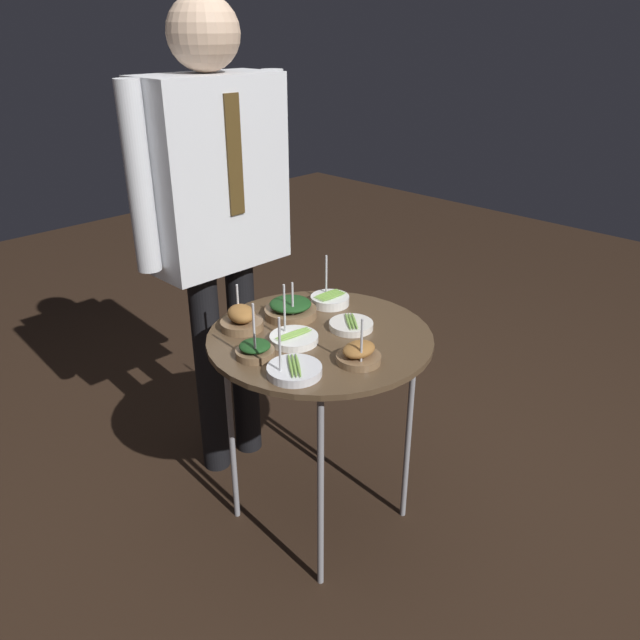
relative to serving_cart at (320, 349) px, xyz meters
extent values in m
plane|color=black|center=(0.00, 0.00, -0.67)|extent=(8.00, 8.00, 0.00)
cylinder|color=brown|center=(0.00, 0.00, 0.04)|extent=(0.70, 0.70, 0.02)
cylinder|color=gray|center=(0.21, -0.21, -0.32)|extent=(0.02, 0.02, 0.71)
cylinder|color=gray|center=(-0.21, -0.21, -0.32)|extent=(0.02, 0.02, 0.71)
cylinder|color=gray|center=(0.21, 0.21, -0.32)|extent=(0.02, 0.02, 0.71)
cylinder|color=gray|center=(-0.21, 0.21, -0.32)|extent=(0.02, 0.02, 0.71)
cylinder|color=white|center=(0.19, 0.14, 0.07)|extent=(0.13, 0.13, 0.03)
ellipsoid|color=olive|center=(0.19, 0.16, 0.09)|extent=(0.11, 0.01, 0.01)
ellipsoid|color=olive|center=(0.19, 0.15, 0.09)|extent=(0.11, 0.01, 0.01)
ellipsoid|color=olive|center=(0.19, 0.14, 0.09)|extent=(0.11, 0.01, 0.01)
ellipsoid|color=olive|center=(0.19, 0.13, 0.09)|extent=(0.11, 0.01, 0.01)
ellipsoid|color=olive|center=(0.19, 0.12, 0.09)|extent=(0.11, 0.01, 0.01)
cylinder|color=silver|center=(0.20, 0.17, 0.13)|extent=(0.01, 0.01, 0.16)
cylinder|color=brown|center=(0.03, 0.16, 0.06)|extent=(0.17, 0.17, 0.03)
ellipsoid|color=#194219|center=(0.03, 0.16, 0.10)|extent=(0.14, 0.14, 0.03)
cylinder|color=silver|center=(0.00, 0.12, 0.12)|extent=(0.01, 0.01, 0.14)
cylinder|color=white|center=(-0.09, 0.02, 0.06)|extent=(0.15, 0.15, 0.02)
ellipsoid|color=#7AA847|center=(-0.09, 0.03, 0.08)|extent=(0.13, 0.02, 0.01)
ellipsoid|color=#7AA847|center=(-0.09, 0.02, 0.08)|extent=(0.13, 0.02, 0.01)
ellipsoid|color=#7AA847|center=(-0.09, 0.01, 0.08)|extent=(0.13, 0.02, 0.01)
cylinder|color=silver|center=(-0.09, 0.06, 0.14)|extent=(0.01, 0.01, 0.17)
cylinder|color=silver|center=(0.10, -0.04, 0.06)|extent=(0.14, 0.14, 0.02)
ellipsoid|color=#7AA847|center=(0.11, -0.05, 0.08)|extent=(0.08, 0.10, 0.01)
ellipsoid|color=#7AA847|center=(0.10, -0.04, 0.08)|extent=(0.08, 0.10, 0.01)
ellipsoid|color=#7AA847|center=(0.09, -0.03, 0.08)|extent=(0.08, 0.10, 0.01)
cylinder|color=brown|center=(-0.23, 0.03, 0.06)|extent=(0.11, 0.11, 0.02)
ellipsoid|color=#194219|center=(-0.23, 0.03, 0.09)|extent=(0.09, 0.09, 0.02)
cylinder|color=silver|center=(-0.25, 0.01, 0.14)|extent=(0.01, 0.01, 0.18)
cylinder|color=brown|center=(-0.04, -0.20, 0.06)|extent=(0.13, 0.13, 0.02)
ellipsoid|color=#93602D|center=(-0.04, -0.20, 0.09)|extent=(0.11, 0.08, 0.04)
cylinder|color=silver|center=(-0.07, -0.23, 0.13)|extent=(0.01, 0.01, 0.15)
cylinder|color=silver|center=(-0.22, -0.12, 0.06)|extent=(0.15, 0.15, 0.02)
ellipsoid|color=#7AA847|center=(-0.21, -0.13, 0.08)|extent=(0.09, 0.11, 0.01)
ellipsoid|color=#7AA847|center=(-0.22, -0.12, 0.08)|extent=(0.09, 0.11, 0.01)
ellipsoid|color=#7AA847|center=(-0.23, -0.11, 0.08)|extent=(0.09, 0.11, 0.01)
cylinder|color=silver|center=(-0.26, -0.11, 0.14)|extent=(0.01, 0.01, 0.18)
cylinder|color=brown|center=(-0.14, 0.21, 0.06)|extent=(0.14, 0.14, 0.03)
ellipsoid|color=#93602D|center=(-0.14, 0.21, 0.10)|extent=(0.12, 0.13, 0.05)
cylinder|color=silver|center=(-0.13, 0.24, 0.12)|extent=(0.01, 0.01, 0.13)
cylinder|color=black|center=(-0.08, 0.49, -0.26)|extent=(0.10, 0.10, 0.83)
cylinder|color=black|center=(0.08, 0.49, -0.26)|extent=(0.10, 0.10, 0.83)
cube|color=silver|center=(0.00, 0.49, 0.47)|extent=(0.47, 0.22, 0.62)
cube|color=#4C3819|center=(0.00, 0.38, 0.54)|extent=(0.06, 0.01, 0.37)
cylinder|color=silver|center=(-0.27, 0.49, 0.49)|extent=(0.08, 0.08, 0.57)
cylinder|color=silver|center=(0.27, 0.49, 0.49)|extent=(0.08, 0.08, 0.57)
sphere|color=#D1AD8E|center=(0.00, 0.49, 0.89)|extent=(0.22, 0.22, 0.22)
camera|label=1|loc=(-1.22, -1.21, 0.92)|focal=35.00mm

